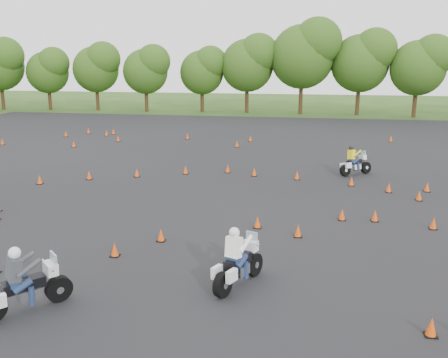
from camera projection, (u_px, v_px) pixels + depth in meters
name	position (u px, v px, depth m)	size (l,w,h in m)	color
ground	(206.00, 236.00, 18.68)	(140.00, 140.00, 0.00)	#2D5119
asphalt_pad	(231.00, 193.00, 24.42)	(62.00, 62.00, 0.00)	black
treeline	(320.00, 76.00, 50.14)	(86.76, 32.51, 11.06)	#2D4E16
traffic_cones	(209.00, 187.00, 24.59)	(35.61, 32.58, 0.45)	#DC4609
rider_grey	(24.00, 278.00, 12.96)	(2.46, 0.76, 1.90)	#383B3F
rider_yellow	(357.00, 161.00, 27.84)	(2.16, 0.66, 1.67)	yellow
rider_white	(239.00, 256.00, 14.41)	(2.39, 0.74, 1.85)	white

